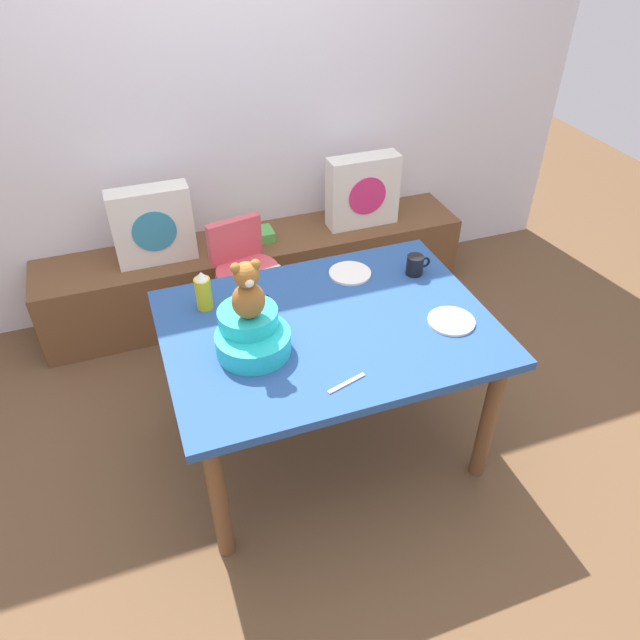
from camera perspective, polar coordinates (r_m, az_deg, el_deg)
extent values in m
plane|color=brown|center=(3.06, 0.65, -11.36)|extent=(8.00, 8.00, 0.00)
cube|color=silver|center=(3.61, -8.26, 21.18)|extent=(4.40, 0.10, 2.60)
cube|color=brown|center=(3.82, -5.90, 4.56)|extent=(2.60, 0.44, 0.46)
cube|color=white|center=(3.51, -15.58, 8.62)|extent=(0.44, 0.14, 0.44)
cylinder|color=teal|center=(3.44, -15.42, 8.07)|extent=(0.24, 0.01, 0.24)
cube|color=white|center=(3.77, 4.07, 12.09)|extent=(0.44, 0.14, 0.44)
cylinder|color=#E02D72|center=(3.71, 4.53, 11.62)|extent=(0.24, 0.01, 0.24)
cube|color=#58B552|center=(3.68, -6.04, 7.97)|extent=(0.20, 0.14, 0.06)
cube|color=#264C8C|center=(2.56, 0.76, -0.76)|extent=(1.38, 1.01, 0.04)
cylinder|color=brown|center=(2.45, -9.59, -16.38)|extent=(0.07, 0.07, 0.70)
cylinder|color=brown|center=(2.77, 15.66, -9.12)|extent=(0.07, 0.07, 0.70)
cylinder|color=brown|center=(3.01, -12.91, -4.05)|extent=(0.07, 0.07, 0.70)
cylinder|color=brown|center=(3.28, 8.04, 0.66)|extent=(0.07, 0.07, 0.70)
cylinder|color=#D84C59|center=(3.27, -6.82, 4.06)|extent=(0.34, 0.34, 0.10)
cube|color=#D84C59|center=(3.29, -8.09, 7.52)|extent=(0.30, 0.11, 0.24)
cube|color=white|center=(3.10, -5.46, 3.48)|extent=(0.33, 0.25, 0.02)
cylinder|color=silver|center=(3.30, -8.21, -1.73)|extent=(0.03, 0.03, 0.46)
cylinder|color=silver|center=(3.35, -3.56, -0.71)|extent=(0.03, 0.03, 0.46)
cylinder|color=silver|center=(3.52, -9.25, 1.01)|extent=(0.03, 0.03, 0.46)
cylinder|color=silver|center=(3.57, -4.88, 1.93)|extent=(0.03, 0.03, 0.46)
cylinder|color=#24C3C4|center=(2.40, -6.34, -2.11)|extent=(0.30, 0.30, 0.09)
cylinder|color=#24C3C4|center=(2.39, -6.84, 0.23)|extent=(0.24, 0.24, 0.07)
ellipsoid|color=#965E26|center=(2.29, -6.79, 1.83)|extent=(0.13, 0.11, 0.15)
sphere|color=#965E26|center=(2.23, -7.01, 4.27)|extent=(0.10, 0.10, 0.10)
sphere|color=beige|center=(2.20, -6.72, 3.53)|extent=(0.04, 0.04, 0.04)
sphere|color=#965E26|center=(2.20, -8.03, 4.89)|extent=(0.04, 0.04, 0.04)
sphere|color=#965E26|center=(2.21, -6.14, 5.27)|extent=(0.04, 0.04, 0.04)
cylinder|color=gold|center=(2.64, -10.97, 2.48)|extent=(0.07, 0.07, 0.15)
cone|color=white|center=(2.59, -11.21, 4.15)|extent=(0.06, 0.06, 0.03)
cylinder|color=black|center=(2.87, 8.97, 5.16)|extent=(0.08, 0.08, 0.09)
torus|color=black|center=(2.89, 9.90, 5.42)|extent=(0.06, 0.01, 0.06)
cylinder|color=white|center=(2.85, 2.86, 4.45)|extent=(0.20, 0.20, 0.01)
cylinder|color=white|center=(2.61, 12.34, -0.10)|extent=(0.20, 0.20, 0.01)
cube|color=black|center=(2.69, -6.44, 1.83)|extent=(0.16, 0.11, 0.01)
cube|color=silver|center=(2.27, 2.52, -6.01)|extent=(0.17, 0.06, 0.01)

